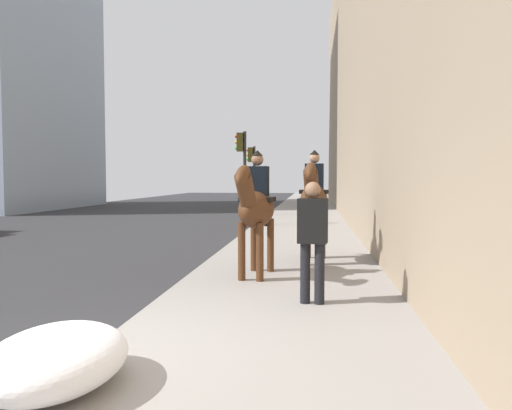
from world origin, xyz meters
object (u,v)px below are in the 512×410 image
Objects in this scene: pedestrian_greeting at (313,234)px; traffic_light_far_curb at (252,170)px; traffic_light_near_curb at (242,163)px; mounted_horse_far at (314,199)px; mounted_horse_near at (256,207)px.

traffic_light_far_curb is at bearing 17.10° from pedestrian_greeting.
traffic_light_near_curb is 1.06× the size of traffic_light_far_curb.
mounted_horse_far reaches higher than pedestrian_greeting.
traffic_light_near_curb reaches higher than pedestrian_greeting.
mounted_horse_near is 9.88m from traffic_light_near_curb.
mounted_horse_near is at bearing -170.33° from traffic_light_near_curb.
traffic_light_near_curb reaches higher than mounted_horse_near.
mounted_horse_far is at bearing -167.38° from traffic_light_far_curb.
traffic_light_near_curb is at bearing -157.32° from mounted_horse_far.
traffic_light_near_curb is 5.06m from traffic_light_far_curb.
mounted_horse_far is 1.38× the size of pedestrian_greeting.
pedestrian_greeting is (-1.78, -1.00, -0.26)m from mounted_horse_near.
mounted_horse_near is at bearing -27.50° from mounted_horse_far.
pedestrian_greeting is (-3.43, 0.02, -0.35)m from mounted_horse_far.
traffic_light_far_curb reaches higher than mounted_horse_near.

